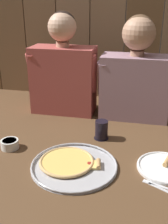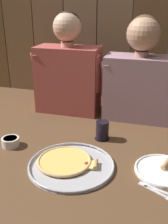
# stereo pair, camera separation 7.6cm
# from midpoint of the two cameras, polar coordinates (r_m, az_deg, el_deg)

# --- Properties ---
(ground_plane) EXTENTS (3.20, 3.20, 0.00)m
(ground_plane) POSITION_cam_midpoint_polar(r_m,az_deg,el_deg) (1.30, -2.64, -9.01)
(ground_plane) COLOR brown
(pizza_tray) EXTENTS (0.38, 0.38, 0.03)m
(pizza_tray) POSITION_cam_midpoint_polar(r_m,az_deg,el_deg) (1.22, -4.47, -10.93)
(pizza_tray) COLOR #B2B2B7
(pizza_tray) RESTS_ON ground
(dinner_plate) EXTENTS (0.24, 0.24, 0.03)m
(dinner_plate) POSITION_cam_midpoint_polar(r_m,az_deg,el_deg) (1.24, 15.08, -11.22)
(dinner_plate) COLOR white
(dinner_plate) RESTS_ON ground
(drinking_glass) EXTENTS (0.08, 0.08, 0.10)m
(drinking_glass) POSITION_cam_midpoint_polar(r_m,az_deg,el_deg) (1.42, 2.19, -3.85)
(drinking_glass) COLOR black
(drinking_glass) RESTS_ON ground
(dipping_bowl) EXTENTS (0.09, 0.09, 0.04)m
(dipping_bowl) POSITION_cam_midpoint_polar(r_m,az_deg,el_deg) (1.40, -16.99, -6.47)
(dipping_bowl) COLOR white
(dipping_bowl) RESTS_ON ground
(table_fork) EXTENTS (0.13, 0.06, 0.01)m
(table_fork) POSITION_cam_midpoint_polar(r_m,az_deg,el_deg) (1.14, 13.31, -14.83)
(table_fork) COLOR silver
(table_fork) RESTS_ON ground
(table_knife) EXTENTS (0.14, 0.09, 0.01)m
(table_knife) POSITION_cam_midpoint_polar(r_m,az_deg,el_deg) (1.12, 15.31, -15.97)
(table_knife) COLOR silver
(table_knife) RESTS_ON ground
(diner_left) EXTENTS (0.43, 0.20, 0.63)m
(diner_left) POSITION_cam_midpoint_polar(r_m,az_deg,el_deg) (1.72, -5.70, 8.99)
(diner_left) COLOR #AD4C47
(diner_left) RESTS_ON ground
(diner_right) EXTENTS (0.44, 0.21, 0.61)m
(diner_right) POSITION_cam_midpoint_polar(r_m,az_deg,el_deg) (1.64, 9.60, 8.09)
(diner_right) COLOR gray
(diner_right) RESTS_ON ground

